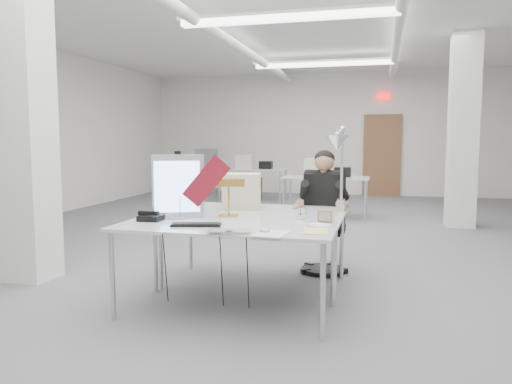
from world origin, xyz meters
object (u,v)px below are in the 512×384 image
office_chair (324,230)px  seated_person (324,191)px  desk_main (227,226)px  monitor (178,186)px  bankers_lamp (229,199)px  architect_lamp (340,162)px  beige_monitor (242,191)px  laptop (229,233)px  desk_phone (151,218)px

office_chair → seated_person: (0.00, -0.05, 0.43)m
desk_main → monitor: size_ratio=3.17×
bankers_lamp → office_chair: bearing=39.7°
monitor → office_chair: bearing=24.5°
desk_main → architect_lamp: 1.24m
desk_main → monitor: bearing=157.6°
beige_monitor → seated_person: bearing=19.4°
beige_monitor → architect_lamp: (1.00, -0.23, 0.31)m
laptop → office_chair: bearing=62.0°
desk_main → office_chair: office_chair is taller
seated_person → beige_monitor: 0.91m
seated_person → laptop: size_ratio=3.12×
desk_main → architect_lamp: architect_lamp is taller
bankers_lamp → desk_phone: 0.72m
laptop → beige_monitor: bearing=88.2°
desk_main → laptop: size_ratio=5.59×
seated_person → monitor: size_ratio=1.77×
beige_monitor → desk_phone: bearing=-131.2°
monitor → laptop: bearing=-67.1°
office_chair → beige_monitor: bearing=-135.0°
office_chair → architect_lamp: bearing=-62.3°
desk_main → seated_person: (0.63, 1.45, 0.16)m
desk_main → laptop: 0.44m
office_chair → seated_person: seated_person is taller
desk_main → office_chair: bearing=67.1°
monitor → laptop: monitor is taller
monitor → architect_lamp: size_ratio=0.58×
seated_person → desk_phone: (-1.33, -1.42, -0.12)m
monitor → bankers_lamp: bearing=3.4°
desk_phone → monitor: bearing=47.8°
seated_person → architect_lamp: architect_lamp is taller
monitor → beige_monitor: bearing=40.6°
architect_lamp → beige_monitor: bearing=158.9°
bankers_lamp → architect_lamp: architect_lamp is taller
laptop → architect_lamp: 1.44m
bankers_lamp → laptop: bearing=-88.2°
seated_person → monitor: 1.69m
office_chair → architect_lamp: size_ratio=0.95×
laptop → desk_phone: bearing=138.6°
monitor → laptop: size_ratio=1.76×
laptop → desk_phone: desk_phone is taller
seated_person → beige_monitor: bearing=-137.7°
office_chair → laptop: office_chair is taller
seated_person → monitor: seated_person is taller
monitor → bankers_lamp: 0.47m
bankers_lamp → desk_phone: bearing=-161.0°
desk_main → beige_monitor: bearing=98.7°
architect_lamp → office_chair: bearing=98.4°
laptop → desk_phone: 0.95m
beige_monitor → bankers_lamp: bearing=-98.0°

